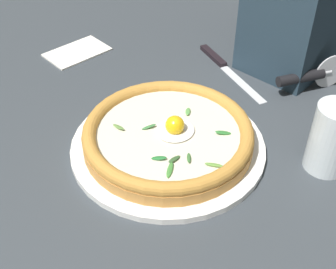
% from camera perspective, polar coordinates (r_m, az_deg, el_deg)
% --- Properties ---
extents(ground_plane, '(2.40, 2.40, 0.03)m').
position_cam_1_polar(ground_plane, '(0.82, 1.21, -0.61)').
color(ground_plane, '#353B41').
rests_on(ground_plane, ground).
extents(pizza_plate, '(0.34, 0.34, 0.01)m').
position_cam_1_polar(pizza_plate, '(0.78, 0.00, -1.47)').
color(pizza_plate, white).
rests_on(pizza_plate, ground).
extents(pizza, '(0.29, 0.29, 0.06)m').
position_cam_1_polar(pizza, '(0.76, 0.01, 0.01)').
color(pizza, '#C5873F').
rests_on(pizza, pizza_plate).
extents(pizza_cutter, '(0.14, 0.10, 0.07)m').
position_cam_1_polar(pizza_cutter, '(0.94, 17.71, 7.22)').
color(pizza_cutter, silver).
rests_on(pizza_cutter, ground).
extents(table_knife, '(0.13, 0.23, 0.01)m').
position_cam_1_polar(table_knife, '(1.01, 6.97, 9.03)').
color(table_knife, silver).
rests_on(table_knife, ground).
extents(drinking_glass, '(0.07, 0.07, 0.12)m').
position_cam_1_polar(drinking_glass, '(0.76, 20.23, -0.99)').
color(drinking_glass, silver).
rests_on(drinking_glass, ground).
extents(folded_napkin, '(0.15, 0.11, 0.01)m').
position_cam_1_polar(folded_napkin, '(1.07, -11.66, 10.48)').
color(folded_napkin, white).
rests_on(folded_napkin, ground).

